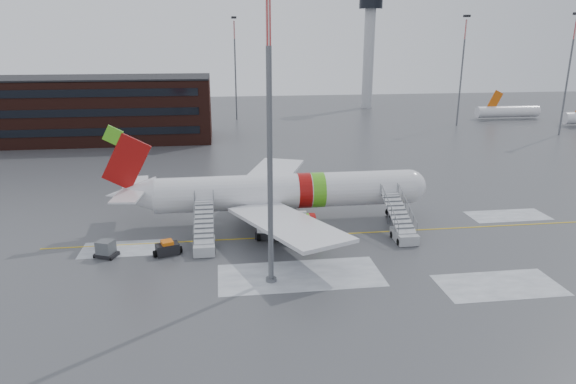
{
  "coord_description": "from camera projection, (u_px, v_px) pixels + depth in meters",
  "views": [
    {
      "loc": [
        -12.38,
        -49.55,
        19.61
      ],
      "look_at": [
        -5.48,
        1.56,
        4.0
      ],
      "focal_mm": 32.0,
      "sensor_mm": 36.0,
      "label": 1
    }
  ],
  "objects": [
    {
      "name": "control_tower",
      "position": [
        369.0,
        40.0,
        142.78
      ],
      "size": [
        6.4,
        6.4,
        30.0
      ],
      "color": "#B2B5BA",
      "rests_on": "ground"
    },
    {
      "name": "baggage_tractor",
      "position": [
        168.0,
        249.0,
        48.04
      ],
      "size": [
        2.83,
        1.82,
        1.4
      ],
      "color": "black",
      "rests_on": "ground"
    },
    {
      "name": "light_mast_far_e",
      "position": [
        569.0,
        67.0,
        103.21
      ],
      "size": [
        1.2,
        1.2,
        24.25
      ],
      "color": "#595B60",
      "rests_on": "ground"
    },
    {
      "name": "light_mast_far_n",
      "position": [
        235.0,
        62.0,
        123.21
      ],
      "size": [
        1.2,
        1.2,
        24.25
      ],
      "color": "#595B60",
      "rests_on": "ground"
    },
    {
      "name": "light_mast_near",
      "position": [
        270.0,
        134.0,
        39.36
      ],
      "size": [
        1.2,
        1.2,
        24.01
      ],
      "color": "#595B60",
      "rests_on": "ground"
    },
    {
      "name": "airstair_fwd",
      "position": [
        402.0,
        228.0,
        51.84
      ],
      "size": [
        2.05,
        7.7,
        3.48
      ],
      "color": "#A5A8AC",
      "rests_on": "ground"
    },
    {
      "name": "terminal_building",
      "position": [
        48.0,
        110.0,
        98.85
      ],
      "size": [
        62.0,
        16.11,
        12.3
      ],
      "color": "#3F1E16",
      "rests_on": "ground"
    },
    {
      "name": "pushback_tug",
      "position": [
        269.0,
        232.0,
        51.82
      ],
      "size": [
        3.19,
        2.73,
        1.65
      ],
      "color": "black",
      "rests_on": "ground"
    },
    {
      "name": "light_mast_far_ne",
      "position": [
        462.0,
        64.0,
        114.44
      ],
      "size": [
        1.2,
        1.2,
        24.25
      ],
      "color": "#595B60",
      "rests_on": "ground"
    },
    {
      "name": "uld_container",
      "position": [
        106.0,
        249.0,
        47.56
      ],
      "size": [
        2.34,
        2.06,
        1.59
      ],
      "color": "black",
      "rests_on": "ground"
    },
    {
      "name": "distant_aircraft",
      "position": [
        534.0,
        122.0,
        122.97
      ],
      "size": [
        35.0,
        18.0,
        8.0
      ],
      "primitive_type": null,
      "color": "#D8590C",
      "rests_on": "ground"
    },
    {
      "name": "airstair_aft",
      "position": [
        204.0,
        238.0,
        49.31
      ],
      "size": [
        2.05,
        7.7,
        3.48
      ],
      "color": "#ABAEB3",
      "rests_on": "ground"
    },
    {
      "name": "airliner",
      "position": [
        277.0,
        192.0,
        55.82
      ],
      "size": [
        35.03,
        32.97,
        11.18
      ],
      "color": "silver",
      "rests_on": "ground"
    },
    {
      "name": "ground",
      "position": [
        341.0,
        230.0,
        54.26
      ],
      "size": [
        260.0,
        260.0,
        0.0
      ],
      "primitive_type": "plane",
      "color": "#494C4F",
      "rests_on": "ground"
    }
  ]
}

